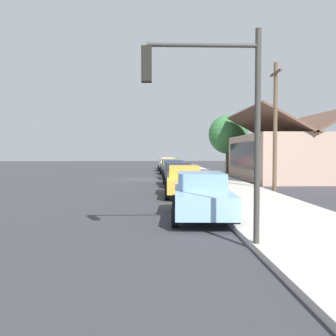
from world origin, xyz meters
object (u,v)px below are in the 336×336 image
object	(u,v)px
car_skyblue	(201,195)
traffic_light_main	(213,102)
car_coral	(166,163)
utility_pole_wooden	(275,124)
car_ivory	(167,164)
car_charcoal	(178,174)
fire_hydrant_red	(179,166)
car_navy	(174,169)
shade_tree	(228,135)
car_mustard	(184,181)
car_olive	(170,166)

from	to	relation	value
car_skyblue	traffic_light_main	world-z (taller)	traffic_light_main
car_coral	car_skyblue	distance (m)	37.26
traffic_light_main	utility_pole_wooden	bearing A→B (deg)	156.13
car_ivory	car_skyblue	size ratio (longest dim) A/B	0.97
car_charcoal	fire_hydrant_red	xyz separation A→B (m)	(-21.24, 1.43, -0.32)
utility_pole_wooden	car_navy	bearing A→B (deg)	-151.58
car_navy	car_ivory	bearing A→B (deg)	179.25
shade_tree	traffic_light_main	xyz separation A→B (m)	(29.56, -6.20, -0.60)
car_coral	traffic_light_main	world-z (taller)	traffic_light_main
car_coral	car_mustard	bearing A→B (deg)	-0.05
shade_tree	fire_hydrant_red	bearing A→B (deg)	-151.13
car_ivory	traffic_light_main	bearing A→B (deg)	-3.42
car_skyblue	shade_tree	bearing A→B (deg)	169.95
car_ivory	traffic_light_main	size ratio (longest dim) A/B	0.93
fire_hydrant_red	car_navy	bearing A→B (deg)	-5.28
car_navy	traffic_light_main	xyz separation A→B (m)	(22.75, -0.27, 2.68)
car_mustard	car_charcoal	bearing A→B (deg)	-178.27
car_ivory	car_navy	bearing A→B (deg)	-2.50
car_navy	car_coral	bearing A→B (deg)	178.72
car_mustard	shade_tree	xyz separation A→B (m)	(-18.85, 6.02, 3.28)
car_olive	car_charcoal	world-z (taller)	same
car_skyblue	shade_tree	size ratio (longest dim) A/B	0.81
car_skyblue	shade_tree	xyz separation A→B (m)	(-25.31, 5.92, 3.27)
car_ivory	car_charcoal	world-z (taller)	same
car_skyblue	utility_pole_wooden	distance (m)	10.56
car_mustard	utility_pole_wooden	bearing A→B (deg)	112.94
car_charcoal	traffic_light_main	xyz separation A→B (m)	(16.56, -0.23, 2.68)
car_ivory	car_charcoal	distance (m)	18.74
car_ivory	fire_hydrant_red	world-z (taller)	car_ivory
car_ivory	car_mustard	bearing A→B (deg)	-3.07
fire_hydrant_red	shade_tree	bearing A→B (deg)	28.87
car_navy	car_skyblue	bearing A→B (deg)	-1.44
car_mustard	car_skyblue	bearing A→B (deg)	3.05
car_mustard	shade_tree	distance (m)	20.05
car_coral	fire_hydrant_red	xyz separation A→B (m)	(3.72, 1.46, -0.32)
car_charcoal	car_skyblue	distance (m)	12.30
car_ivory	utility_pole_wooden	world-z (taller)	utility_pole_wooden
utility_pole_wooden	fire_hydrant_red	world-z (taller)	utility_pole_wooden
utility_pole_wooden	fire_hydrant_red	xyz separation A→B (m)	(-25.01, -4.00, -3.43)
car_coral	utility_pole_wooden	distance (m)	29.41
traffic_light_main	utility_pole_wooden	xyz separation A→B (m)	(-12.79, 5.66, 0.44)
car_ivory	fire_hydrant_red	xyz separation A→B (m)	(-2.50, 1.55, -0.32)
car_charcoal	car_skyblue	world-z (taller)	same
car_olive	car_ivory	bearing A→B (deg)	177.90
car_olive	traffic_light_main	distance (m)	29.17
car_coral	utility_pole_wooden	world-z (taller)	utility_pole_wooden
car_coral	car_skyblue	world-z (taller)	same
car_ivory	car_olive	xyz separation A→B (m)	(6.26, 0.11, -0.00)
car_olive	fire_hydrant_red	bearing A→B (deg)	167.54
car_olive	traffic_light_main	bearing A→B (deg)	-3.49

